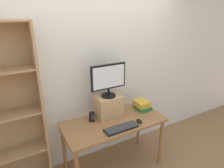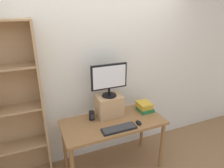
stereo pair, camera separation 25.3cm
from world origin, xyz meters
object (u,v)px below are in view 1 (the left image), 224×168
object	(u,v)px
book_stack	(142,105)
riser_box	(109,106)
bookshelf_unit	(1,116)
desk	(114,127)
computer_mouse	(139,121)
keyboard	(121,128)
desk_speaker	(92,117)
computer_monitor	(108,79)

from	to	relation	value
book_stack	riser_box	bearing A→B (deg)	172.13
bookshelf_unit	desk	bearing A→B (deg)	-13.87
bookshelf_unit	riser_box	world-z (taller)	bookshelf_unit
computer_mouse	keyboard	bearing A→B (deg)	-176.50
computer_mouse	desk_speaker	xyz separation A→B (m)	(-0.53, 0.34, 0.04)
keyboard	book_stack	distance (m)	0.62
desk	riser_box	xyz separation A→B (m)	(0.01, 0.16, 0.24)
keyboard	book_stack	world-z (taller)	book_stack
bookshelf_unit	book_stack	bearing A→B (deg)	-7.07
computer_monitor	computer_mouse	distance (m)	0.69
computer_monitor	desk_speaker	distance (m)	0.55
bookshelf_unit	book_stack	distance (m)	1.84
computer_mouse	desk_speaker	size ratio (longest dim) A/B	0.84
computer_monitor	desk_speaker	bearing A→B (deg)	-176.65
computer_mouse	book_stack	size ratio (longest dim) A/B	0.45
bookshelf_unit	book_stack	size ratio (longest dim) A/B	8.95
desk	riser_box	size ratio (longest dim) A/B	3.92
bookshelf_unit	computer_mouse	world-z (taller)	bookshelf_unit
book_stack	desk_speaker	bearing A→B (deg)	175.93
keyboard	desk_speaker	bearing A→B (deg)	124.35
riser_box	keyboard	world-z (taller)	riser_box
riser_box	desk_speaker	size ratio (longest dim) A/B	2.79
computer_monitor	computer_mouse	bearing A→B (deg)	-52.61
keyboard	computer_monitor	bearing A→B (deg)	86.98
desk	computer_monitor	world-z (taller)	computer_monitor
computer_monitor	keyboard	bearing A→B (deg)	-93.02
bookshelf_unit	keyboard	bearing A→B (deg)	-22.33
bookshelf_unit	keyboard	world-z (taller)	bookshelf_unit
riser_box	desk_speaker	bearing A→B (deg)	-176.33
desk_speaker	desk	bearing A→B (deg)	-30.47
riser_box	computer_mouse	distance (m)	0.46
desk	keyboard	xyz separation A→B (m)	(-0.01, -0.21, 0.10)
riser_box	desk_speaker	world-z (taller)	riser_box
bookshelf_unit	computer_mouse	distance (m)	1.66
desk	book_stack	size ratio (longest dim) A/B	5.85
desk	book_stack	bearing A→B (deg)	9.58
computer_monitor	book_stack	world-z (taller)	computer_monitor
desk	book_stack	xyz separation A→B (m)	(0.54, 0.09, 0.15)
keyboard	computer_mouse	world-z (taller)	computer_mouse
computer_monitor	book_stack	bearing A→B (deg)	-7.72
computer_monitor	keyboard	size ratio (longest dim) A/B	1.11
computer_monitor	keyboard	world-z (taller)	computer_monitor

